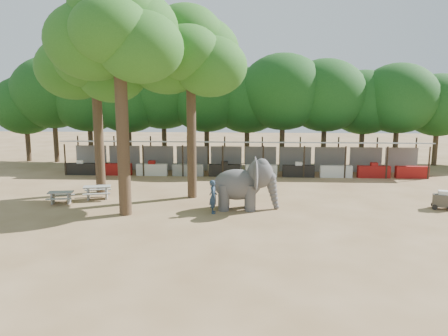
# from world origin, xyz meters

# --- Properties ---
(ground) EXTENTS (100.00, 100.00, 0.00)m
(ground) POSITION_xyz_m (0.00, 0.00, 0.00)
(ground) COLOR brown
(ground) RESTS_ON ground
(vendor_stalls) EXTENTS (28.00, 2.99, 2.80)m
(vendor_stalls) POSITION_xyz_m (-0.00, 13.84, 1.18)
(vendor_stalls) COLOR gray
(vendor_stalls) RESTS_ON ground
(yard_tree_left) EXTENTS (7.10, 6.90, 11.02)m
(yard_tree_left) POSITION_xyz_m (-9.13, 7.19, 8.20)
(yard_tree_left) COLOR #332316
(yard_tree_left) RESTS_ON ground
(yard_tree_center) EXTENTS (7.10, 6.90, 12.04)m
(yard_tree_center) POSITION_xyz_m (-6.13, 2.19, 9.21)
(yard_tree_center) COLOR #332316
(yard_tree_center) RESTS_ON ground
(yard_tree_back) EXTENTS (7.10, 6.90, 11.36)m
(yard_tree_back) POSITION_xyz_m (-3.13, 6.19, 8.54)
(yard_tree_back) COLOR #332316
(yard_tree_back) RESTS_ON ground
(backdrop_trees) EXTENTS (46.46, 5.95, 8.33)m
(backdrop_trees) POSITION_xyz_m (0.00, 19.00, 5.51)
(backdrop_trees) COLOR #332316
(backdrop_trees) RESTS_ON ground
(elephant) EXTENTS (3.64, 2.81, 2.80)m
(elephant) POSITION_xyz_m (0.23, 3.46, 1.40)
(elephant) COLOR #434141
(elephant) RESTS_ON ground
(handler) EXTENTS (0.48, 0.68, 1.79)m
(handler) POSITION_xyz_m (-1.42, 2.51, 0.89)
(handler) COLOR #26384C
(handler) RESTS_ON ground
(picnic_table_near) EXTENTS (1.56, 1.45, 0.69)m
(picnic_table_near) POSITION_xyz_m (-10.36, 4.05, 0.45)
(picnic_table_near) COLOR gray
(picnic_table_near) RESTS_ON ground
(picnic_table_far) EXTENTS (1.88, 1.77, 0.79)m
(picnic_table_far) POSITION_xyz_m (-8.63, 5.22, 0.51)
(picnic_table_far) COLOR gray
(picnic_table_far) RESTS_ON ground
(cart_front) EXTENTS (1.21, 0.97, 1.03)m
(cart_front) POSITION_xyz_m (11.03, 4.00, 0.51)
(cart_front) COLOR #3B3429
(cart_front) RESTS_ON ground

